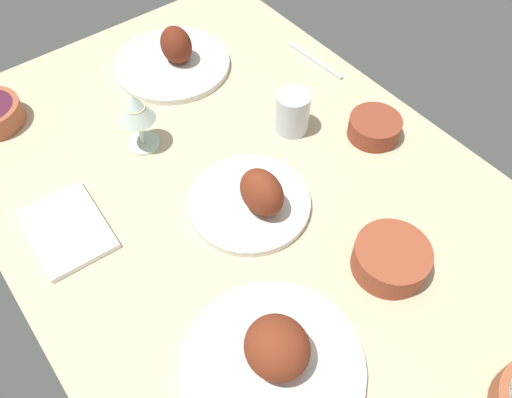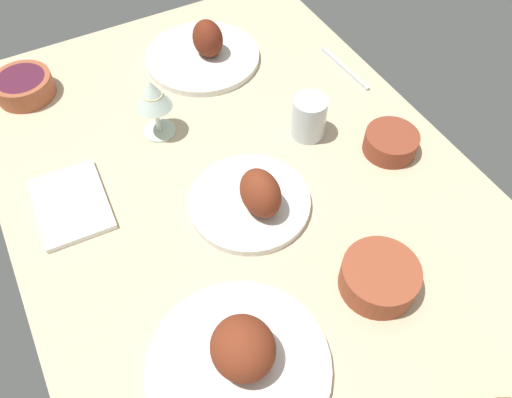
% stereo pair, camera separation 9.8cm
% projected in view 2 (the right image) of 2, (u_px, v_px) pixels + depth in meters
% --- Properties ---
extents(dining_table, '(1.40, 0.90, 0.04)m').
position_uv_depth(dining_table, '(256.00, 211.00, 1.01)').
color(dining_table, '#C6B28E').
rests_on(dining_table, ground).
extents(plate_center_main, '(0.24, 0.24, 0.10)m').
position_uv_depth(plate_center_main, '(254.00, 198.00, 0.97)').
color(plate_center_main, silver).
rests_on(plate_center_main, dining_table).
extents(plate_near_viewer, '(0.29, 0.29, 0.10)m').
position_uv_depth(plate_near_viewer, '(240.00, 359.00, 0.78)').
color(plate_near_viewer, silver).
rests_on(plate_near_viewer, dining_table).
extents(plate_far_side, '(0.28, 0.28, 0.10)m').
position_uv_depth(plate_far_side, '(204.00, 52.00, 1.25)').
color(plate_far_side, silver).
rests_on(plate_far_side, dining_table).
extents(bowl_onions, '(0.13, 0.13, 0.05)m').
position_uv_depth(bowl_onions, '(24.00, 86.00, 1.17)').
color(bowl_onions, '#A35133').
rests_on(bowl_onions, dining_table).
extents(bowl_potatoes, '(0.11, 0.11, 0.05)m').
position_uv_depth(bowl_potatoes, '(391.00, 142.00, 1.06)').
color(bowl_potatoes, brown).
rests_on(bowl_potatoes, dining_table).
extents(bowl_soup, '(0.13, 0.13, 0.06)m').
position_uv_depth(bowl_soup, '(379.00, 277.00, 0.87)').
color(bowl_soup, brown).
rests_on(bowl_soup, dining_table).
extents(wine_glass, '(0.08, 0.08, 0.14)m').
position_uv_depth(wine_glass, '(153.00, 97.00, 1.04)').
color(wine_glass, silver).
rests_on(wine_glass, dining_table).
extents(water_tumbler, '(0.07, 0.07, 0.09)m').
position_uv_depth(water_tumbler, '(309.00, 117.00, 1.08)').
color(water_tumbler, silver).
rests_on(water_tumbler, dining_table).
extents(folded_napkin, '(0.19, 0.14, 0.01)m').
position_uv_depth(folded_napkin, '(71.00, 204.00, 0.99)').
color(folded_napkin, white).
rests_on(folded_napkin, dining_table).
extents(fork_loose, '(0.18, 0.02, 0.01)m').
position_uv_depth(fork_loose, '(345.00, 68.00, 1.24)').
color(fork_loose, silver).
rests_on(fork_loose, dining_table).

